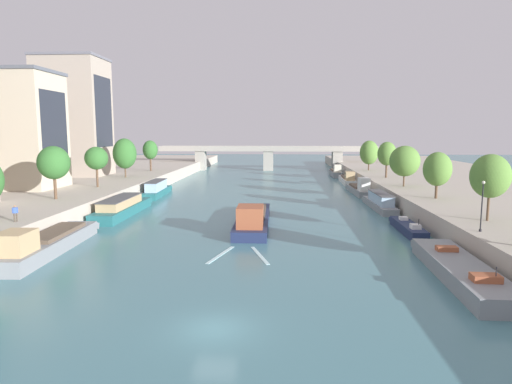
# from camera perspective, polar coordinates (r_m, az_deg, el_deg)

# --- Properties ---
(ground_plane) EXTENTS (400.00, 400.00, 0.00)m
(ground_plane) POSITION_cam_1_polar(r_m,az_deg,el_deg) (26.66, -5.34, -17.19)
(ground_plane) COLOR teal
(quay_left) EXTENTS (36.00, 170.00, 2.59)m
(quay_left) POSITION_cam_1_polar(r_m,az_deg,el_deg) (89.78, -24.45, 0.71)
(quay_left) COLOR #B7AD9E
(quay_left) RESTS_ON ground
(quay_right) EXTENTS (36.00, 170.00, 2.59)m
(quay_right) POSITION_cam_1_polar(r_m,az_deg,el_deg) (86.57, 26.52, 0.35)
(quay_right) COLOR #B7AD9E
(quay_right) RESTS_ON ground
(barge_midriver) EXTENTS (3.98, 19.59, 3.33)m
(barge_midriver) POSITION_cam_1_polar(r_m,az_deg,el_deg) (53.07, -0.41, -3.39)
(barge_midriver) COLOR #1E284C
(barge_midriver) RESTS_ON ground
(wake_behind_barge) EXTENTS (5.60, 5.91, 0.03)m
(wake_behind_barge) POSITION_cam_1_polar(r_m,az_deg,el_deg) (41.05, -2.05, -8.10)
(wake_behind_barge) COLOR silver
(wake_behind_barge) RESTS_ON ground
(moored_boat_left_lone) EXTENTS (3.92, 16.85, 3.17)m
(moored_boat_left_lone) POSITION_cam_1_polar(r_m,az_deg,el_deg) (45.74, -25.45, -5.94)
(moored_boat_left_lone) COLOR gray
(moored_boat_left_lone) RESTS_ON ground
(moored_boat_left_midway) EXTENTS (3.35, 16.57, 2.48)m
(moored_boat_left_midway) POSITION_cam_1_polar(r_m,az_deg,el_deg) (62.93, -16.83, -1.89)
(moored_boat_left_midway) COLOR #23666B
(moored_boat_left_midway) RESTS_ON ground
(moored_boat_left_gap_after) EXTENTS (2.98, 13.66, 2.73)m
(moored_boat_left_gap_after) POSITION_cam_1_polar(r_m,az_deg,el_deg) (80.11, -12.63, 0.34)
(moored_boat_left_gap_after) COLOR #23666B
(moored_boat_left_gap_after) RESTS_ON ground
(moored_boat_right_near) EXTENTS (3.85, 16.36, 2.41)m
(moored_boat_right_near) POSITION_cam_1_polar(r_m,az_deg,el_deg) (38.05, 24.78, -9.07)
(moored_boat_right_near) COLOR gray
(moored_boat_right_near) RESTS_ON ground
(moored_boat_right_gap_after) EXTENTS (1.83, 10.26, 2.12)m
(moored_boat_right_gap_after) POSITION_cam_1_polar(r_m,az_deg,el_deg) (52.81, 18.95, -4.33)
(moored_boat_right_gap_after) COLOR #1E284C
(moored_boat_right_gap_after) RESTS_ON ground
(moored_boat_right_midway) EXTENTS (2.60, 14.12, 2.45)m
(moored_boat_right_midway) POSITION_cam_1_polar(r_m,az_deg,el_deg) (67.36, 15.66, -1.24)
(moored_boat_right_midway) COLOR gray
(moored_boat_right_midway) RESTS_ON ground
(moored_boat_right_lone) EXTENTS (2.80, 13.38, 3.34)m
(moored_boat_right_lone) POSITION_cam_1_polar(r_m,az_deg,el_deg) (82.52, 13.16, 0.41)
(moored_boat_right_lone) COLOR gray
(moored_boat_right_lone) RESTS_ON ground
(moored_boat_right_far) EXTENTS (2.85, 13.45, 2.97)m
(moored_boat_right_far) POSITION_cam_1_polar(r_m,az_deg,el_deg) (98.71, 11.70, 1.60)
(moored_boat_right_far) COLOR silver
(moored_boat_right_far) RESTS_ON ground
(moored_boat_right_downstream) EXTENTS (2.34, 11.30, 3.22)m
(moored_boat_right_downstream) POSITION_cam_1_polar(r_m,az_deg,el_deg) (113.99, 10.21, 2.49)
(moored_boat_right_downstream) COLOR gray
(moored_boat_right_downstream) RESTS_ON ground
(tree_left_third) EXTENTS (4.03, 4.03, 6.85)m
(tree_left_third) POSITION_cam_1_polar(r_m,az_deg,el_deg) (62.53, -24.61, 3.43)
(tree_left_third) COLOR brown
(tree_left_third) RESTS_ON quay_left
(tree_left_far) EXTENTS (3.57, 3.57, 6.34)m
(tree_left_far) POSITION_cam_1_polar(r_m,az_deg,el_deg) (73.68, -19.87, 4.10)
(tree_left_far) COLOR brown
(tree_left_far) RESTS_ON quay_left
(tree_left_by_lamp) EXTENTS (4.39, 4.39, 7.41)m
(tree_left_by_lamp) POSITION_cam_1_polar(r_m,az_deg,el_deg) (87.66, -16.56, 4.77)
(tree_left_by_lamp) COLOR brown
(tree_left_by_lamp) RESTS_ON quay_left
(tree_left_midway) EXTENTS (3.27, 3.27, 6.74)m
(tree_left_midway) POSITION_cam_1_polar(r_m,az_deg,el_deg) (101.30, -13.47, 5.29)
(tree_left_midway) COLOR brown
(tree_left_midway) RESTS_ON quay_left
(tree_right_end_of_row) EXTENTS (3.72, 3.72, 6.53)m
(tree_right_end_of_row) POSITION_cam_1_polar(r_m,az_deg,el_deg) (48.41, 27.95, 1.82)
(tree_right_end_of_row) COLOR brown
(tree_right_end_of_row) RESTS_ON quay_right
(tree_right_midway) EXTENTS (3.61, 3.61, 6.06)m
(tree_right_midway) POSITION_cam_1_polar(r_m,az_deg,el_deg) (62.09, 22.33, 2.74)
(tree_right_midway) COLOR brown
(tree_right_midway) RESTS_ON quay_right
(tree_right_second) EXTENTS (4.73, 4.73, 6.47)m
(tree_right_second) POSITION_cam_1_polar(r_m,az_deg,el_deg) (74.05, 18.61, 3.79)
(tree_right_second) COLOR brown
(tree_right_second) RESTS_ON quay_right
(tree_right_nearest) EXTENTS (3.50, 3.50, 6.79)m
(tree_right_nearest) POSITION_cam_1_polar(r_m,az_deg,el_deg) (87.21, 16.52, 4.74)
(tree_right_nearest) COLOR brown
(tree_right_nearest) RESTS_ON quay_right
(tree_right_distant) EXTENTS (4.12, 4.12, 6.70)m
(tree_right_distant) POSITION_cam_1_polar(r_m,az_deg,el_deg) (102.82, 14.37, 4.94)
(tree_right_distant) COLOR brown
(tree_right_distant) RESTS_ON quay_right
(lamppost_right_bank) EXTENTS (0.28, 0.28, 4.46)m
(lamppost_right_bank) POSITION_cam_1_polar(r_m,az_deg,el_deg) (43.05, 27.10, -1.37)
(lamppost_right_bank) COLOR black
(lamppost_right_bank) RESTS_ON quay_right
(building_left_middle) EXTENTS (13.54, 9.83, 17.86)m
(building_left_middle) POSITION_cam_1_polar(r_m,az_deg,el_deg) (77.75, -28.83, 7.04)
(building_left_middle) COLOR beige
(building_left_middle) RESTS_ON quay_left
(building_left_far_end) EXTENTS (12.47, 10.36, 23.21)m
(building_left_far_end) POSITION_cam_1_polar(r_m,az_deg,el_deg) (95.82, -22.39, 8.97)
(building_left_far_end) COLOR #A89989
(building_left_far_end) RESTS_ON quay_left
(bridge_far) EXTENTS (63.93, 4.40, 7.11)m
(bridge_far) POSITION_cam_1_polar(r_m,az_deg,el_deg) (129.78, 1.60, 4.82)
(bridge_far) COLOR #9E998E
(bridge_far) RESTS_ON ground
(person_on_quay) EXTENTS (0.44, 0.37, 1.62)m
(person_on_quay) POSITION_cam_1_polar(r_m,az_deg,el_deg) (48.74, -28.60, -2.30)
(person_on_quay) COLOR #473D33
(person_on_quay) RESTS_ON quay_left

